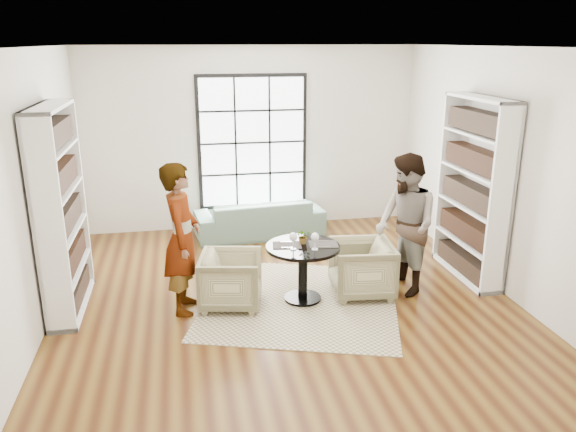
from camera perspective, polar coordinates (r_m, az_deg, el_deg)
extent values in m
plane|color=brown|center=(7.03, -0.24, -8.44)|extent=(6.00, 6.00, 0.00)
plane|color=silver|center=(9.42, -3.66, 7.82)|extent=(5.50, 0.00, 5.50)
plane|color=silver|center=(6.61, -24.42, 2.11)|extent=(0.00, 6.00, 6.00)
plane|color=silver|center=(7.52, 20.88, 4.23)|extent=(0.00, 6.00, 6.00)
plane|color=silver|center=(3.77, 8.29, -7.38)|extent=(5.50, 0.00, 5.50)
plane|color=white|center=(6.33, -0.27, 16.81)|extent=(6.00, 6.00, 0.00)
cube|color=black|center=(9.41, -3.64, 7.50)|extent=(1.82, 0.06, 2.22)
cube|color=white|center=(9.37, -3.61, 7.45)|extent=(1.70, 0.02, 2.10)
cube|color=#C5B193|center=(6.97, 1.27, -8.64)|extent=(2.91, 2.91, 0.01)
cylinder|color=black|center=(7.01, 1.49, -8.35)|extent=(0.46, 0.46, 0.04)
cylinder|color=black|center=(6.88, 1.51, -5.89)|extent=(0.11, 0.11, 0.63)
cylinder|color=black|center=(6.75, 1.53, -3.18)|extent=(0.89, 0.89, 0.04)
imported|color=slate|center=(9.18, -2.92, -0.15)|extent=(2.13, 1.00, 0.60)
imported|color=tan|center=(6.79, -5.79, -6.47)|extent=(0.85, 0.83, 0.66)
imported|color=#C7C48E|center=(7.09, 7.48, -5.32)|extent=(0.83, 0.81, 0.69)
imported|color=gray|center=(6.56, -10.73, -2.27)|extent=(0.51, 0.70, 1.78)
imported|color=gray|center=(7.09, 11.88, -0.90)|extent=(0.76, 0.93, 1.77)
cube|color=black|center=(6.74, -0.12, -2.98)|extent=(0.37, 0.31, 0.01)
cube|color=black|center=(6.78, 3.61, -2.88)|extent=(0.37, 0.31, 0.01)
cylinder|color=silver|center=(6.61, 0.53, -3.37)|extent=(0.08, 0.08, 0.01)
cylinder|color=silver|center=(6.59, 0.53, -2.89)|extent=(0.01, 0.01, 0.12)
sphere|color=maroon|center=(6.56, 0.54, -2.13)|extent=(0.09, 0.09, 0.09)
ellipsoid|color=white|center=(6.56, 0.54, -2.13)|extent=(0.10, 0.10, 0.10)
cylinder|color=silver|center=(6.62, 2.74, -3.38)|extent=(0.08, 0.08, 0.01)
cylinder|color=silver|center=(6.60, 2.75, -2.90)|extent=(0.01, 0.01, 0.12)
sphere|color=maroon|center=(6.56, 2.76, -2.15)|extent=(0.09, 0.09, 0.09)
ellipsoid|color=white|center=(6.56, 2.76, -2.15)|extent=(0.10, 0.10, 0.10)
imported|color=gray|center=(6.78, 1.57, -2.05)|extent=(0.19, 0.17, 0.19)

